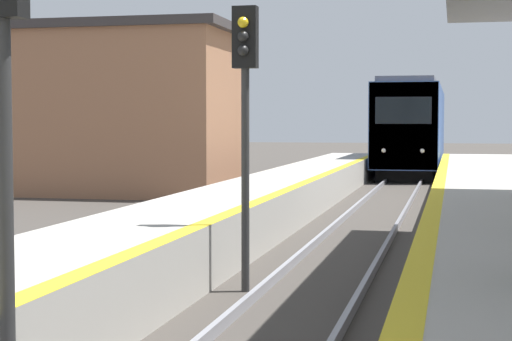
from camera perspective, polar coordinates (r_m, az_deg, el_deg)
The scene contains 4 objects.
train at distance 43.52m, azimuth 10.45°, elevation 2.84°, with size 2.78×17.91×4.38m.
signal_near at distance 6.81m, azimuth -16.56°, elevation 6.75°, with size 0.36×0.31×4.21m.
signal_mid at distance 12.58m, azimuth -0.73°, elevation 5.23°, with size 0.36×0.31×4.21m.
station_building at distance 31.45m, azimuth -11.67°, elevation 4.00°, with size 11.69×5.92×5.87m.
Camera 1 is at (2.00, -1.20, 2.53)m, focal length 60.00 mm.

